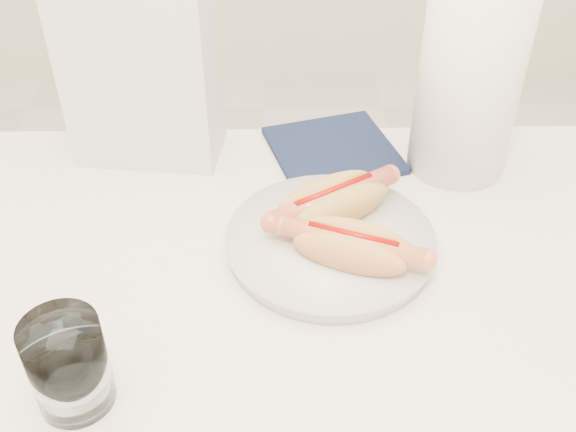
{
  "coord_description": "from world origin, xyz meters",
  "views": [
    {
      "loc": [
        0.05,
        -0.47,
        1.29
      ],
      "look_at": [
        0.06,
        0.1,
        0.82
      ],
      "focal_mm": 42.38,
      "sensor_mm": 36.0,
      "label": 1
    }
  ],
  "objects_px": {
    "hotdog_left": "(333,202)",
    "hotdog_right": "(352,247)",
    "paper_towel_roll": "(472,67)",
    "water_glass": "(68,364)",
    "napkin_box": "(142,68)",
    "table": "(237,369)",
    "plate": "(330,245)"
  },
  "relations": [
    {
      "from": "hotdog_left",
      "to": "hotdog_right",
      "type": "relative_size",
      "value": 1.01
    },
    {
      "from": "hotdog_right",
      "to": "paper_towel_roll",
      "type": "relative_size",
      "value": 0.54
    },
    {
      "from": "water_glass",
      "to": "paper_towel_roll",
      "type": "distance_m",
      "value": 0.59
    },
    {
      "from": "napkin_box",
      "to": "paper_towel_roll",
      "type": "distance_m",
      "value": 0.43
    },
    {
      "from": "table",
      "to": "paper_towel_roll",
      "type": "height_order",
      "value": "paper_towel_roll"
    },
    {
      "from": "hotdog_left",
      "to": "paper_towel_roll",
      "type": "xyz_separation_m",
      "value": [
        0.18,
        0.14,
        0.11
      ]
    },
    {
      "from": "napkin_box",
      "to": "hotdog_left",
      "type": "bearing_deg",
      "value": -29.24
    },
    {
      "from": "water_glass",
      "to": "napkin_box",
      "type": "relative_size",
      "value": 0.38
    },
    {
      "from": "hotdog_right",
      "to": "napkin_box",
      "type": "relative_size",
      "value": 0.62
    },
    {
      "from": "napkin_box",
      "to": "table",
      "type": "bearing_deg",
      "value": -61.98
    },
    {
      "from": "table",
      "to": "water_glass",
      "type": "relative_size",
      "value": 12.17
    },
    {
      "from": "hotdog_left",
      "to": "plate",
      "type": "bearing_deg",
      "value": -128.42
    },
    {
      "from": "plate",
      "to": "hotdog_right",
      "type": "bearing_deg",
      "value": -61.54
    },
    {
      "from": "hotdog_left",
      "to": "paper_towel_roll",
      "type": "height_order",
      "value": "paper_towel_roll"
    },
    {
      "from": "table",
      "to": "water_glass",
      "type": "bearing_deg",
      "value": -151.21
    },
    {
      "from": "napkin_box",
      "to": "paper_towel_roll",
      "type": "relative_size",
      "value": 0.87
    },
    {
      "from": "table",
      "to": "plate",
      "type": "height_order",
      "value": "plate"
    },
    {
      "from": "plate",
      "to": "water_glass",
      "type": "height_order",
      "value": "water_glass"
    },
    {
      "from": "table",
      "to": "napkin_box",
      "type": "distance_m",
      "value": 0.41
    },
    {
      "from": "hotdog_right",
      "to": "napkin_box",
      "type": "bearing_deg",
      "value": 156.54
    },
    {
      "from": "table",
      "to": "hotdog_right",
      "type": "height_order",
      "value": "hotdog_right"
    },
    {
      "from": "paper_towel_roll",
      "to": "plate",
      "type": "bearing_deg",
      "value": -136.22
    },
    {
      "from": "hotdog_left",
      "to": "napkin_box",
      "type": "bearing_deg",
      "value": 111.81
    },
    {
      "from": "plate",
      "to": "hotdog_right",
      "type": "height_order",
      "value": "hotdog_right"
    },
    {
      "from": "hotdog_left",
      "to": "paper_towel_roll",
      "type": "distance_m",
      "value": 0.25
    },
    {
      "from": "plate",
      "to": "napkin_box",
      "type": "height_order",
      "value": "napkin_box"
    },
    {
      "from": "plate",
      "to": "napkin_box",
      "type": "xyz_separation_m",
      "value": [
        -0.24,
        0.22,
        0.12
      ]
    },
    {
      "from": "table",
      "to": "hotdog_right",
      "type": "relative_size",
      "value": 7.53
    },
    {
      "from": "hotdog_right",
      "to": "napkin_box",
      "type": "xyz_separation_m",
      "value": [
        -0.26,
        0.26,
        0.09
      ]
    },
    {
      "from": "plate",
      "to": "water_glass",
      "type": "distance_m",
      "value": 0.33
    },
    {
      "from": "table",
      "to": "plate",
      "type": "relative_size",
      "value": 5.06
    },
    {
      "from": "hotdog_right",
      "to": "water_glass",
      "type": "height_order",
      "value": "water_glass"
    }
  ]
}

